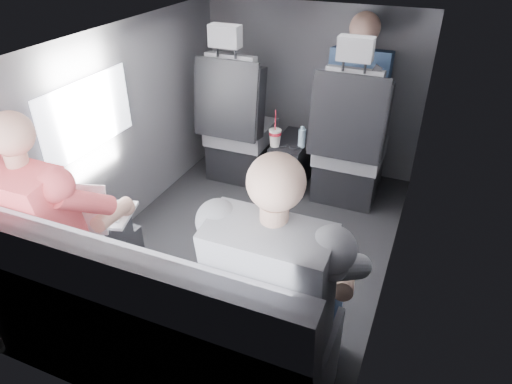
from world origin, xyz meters
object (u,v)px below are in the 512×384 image
at_px(laptop_white, 89,212).
at_px(front_seat_left, 238,132).
at_px(passenger_rear_right, 282,289).
at_px(soda_cup, 275,137).
at_px(center_console, 292,162).
at_px(rear_bench, 154,324).
at_px(laptop_black, 300,273).
at_px(passenger_rear_left, 59,227).
at_px(water_bottle, 302,138).
at_px(front_seat_right, 349,152).
at_px(passenger_front_right, 357,93).

bearing_deg(laptop_white, front_seat_left, 88.08).
bearing_deg(passenger_rear_right, soda_cup, 111.48).
distance_m(front_seat_left, center_console, 0.49).
relative_size(front_seat_left, passenger_rear_right, 0.99).
height_order(rear_bench, laptop_black, rear_bench).
distance_m(laptop_black, passenger_rear_left, 1.16).
bearing_deg(center_console, front_seat_left, -174.93).
bearing_deg(water_bottle, soda_cup, -161.59).
xyz_separation_m(front_seat_left, center_console, (0.45, 0.04, -0.20)).
bearing_deg(laptop_black, front_seat_left, 122.23).
bearing_deg(soda_cup, front_seat_right, 12.31).
distance_m(front_seat_left, laptop_white, 1.66).
bearing_deg(front_seat_right, passenger_front_right, 97.61).
distance_m(laptop_white, passenger_front_right, 2.12).
xyz_separation_m(front_seat_right, soda_cup, (-0.54, -0.12, 0.07)).
relative_size(water_bottle, laptop_black, 0.51).
relative_size(front_seat_left, laptop_black, 4.00).
relative_size(center_console, passenger_rear_left, 0.38).
xyz_separation_m(center_console, laptop_white, (-0.51, -1.69, 0.43)).
xyz_separation_m(front_seat_left, laptop_white, (-0.06, -1.65, 0.23)).
bearing_deg(laptop_white, rear_bench, -26.74).
bearing_deg(laptop_black, rear_bench, -158.85).
bearing_deg(water_bottle, passenger_rear_right, -74.86).
distance_m(center_console, rear_bench, 1.94).
bearing_deg(soda_cup, center_console, 60.11).
bearing_deg(passenger_front_right, rear_bench, -100.89).
distance_m(rear_bench, soda_cup, 1.79).
xyz_separation_m(laptop_white, passenger_rear_right, (1.08, -0.16, 0.02)).
height_order(front_seat_left, center_console, front_seat_left).
xyz_separation_m(rear_bench, laptop_black, (0.60, 0.23, 0.32)).
relative_size(soda_cup, passenger_rear_left, 0.23).
distance_m(center_console, laptop_black, 1.86).
xyz_separation_m(water_bottle, passenger_rear_left, (-0.65, -1.75, 0.17)).
bearing_deg(laptop_black, center_console, 109.41).
distance_m(front_seat_right, rear_bench, 1.96).
relative_size(water_bottle, passenger_rear_right, 0.12).
height_order(front_seat_right, laptop_white, front_seat_right).
relative_size(center_console, soda_cup, 1.68).
bearing_deg(rear_bench, passenger_front_right, 79.11).
height_order(front_seat_right, laptop_black, front_seat_right).
bearing_deg(rear_bench, front_seat_right, 76.69).
distance_m(front_seat_right, soda_cup, 0.56).
xyz_separation_m(laptop_black, passenger_rear_right, (-0.03, -0.14, 0.02)).
xyz_separation_m(rear_bench, water_bottle, (0.10, 1.85, 0.16)).
xyz_separation_m(front_seat_right, passenger_rear_left, (-1.00, -1.81, 0.24)).
relative_size(front_seat_left, rear_bench, 0.79).
bearing_deg(front_seat_left, passenger_rear_right, -60.46).
bearing_deg(rear_bench, laptop_black, 21.15).
bearing_deg(laptop_white, front_seat_right, 59.89).
xyz_separation_m(front_seat_right, passenger_front_right, (-0.03, 0.26, 0.36)).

